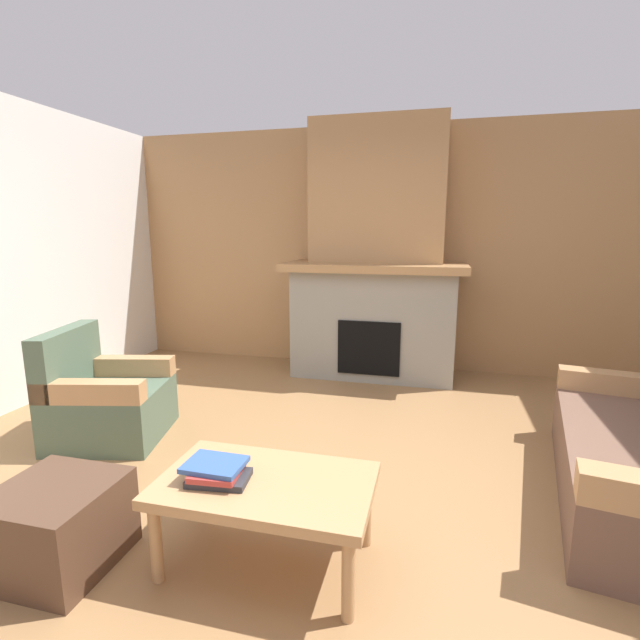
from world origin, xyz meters
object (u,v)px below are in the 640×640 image
at_px(coffee_table, 266,490).
at_px(ottoman, 58,525).
at_px(armchair, 105,400).
at_px(fireplace, 375,269).

height_order(coffee_table, ottoman, coffee_table).
distance_m(armchair, coffee_table, 1.96).
relative_size(coffee_table, ottoman, 1.92).
bearing_deg(ottoman, coffee_table, 14.89).
xyz_separation_m(fireplace, armchair, (-1.77, -2.13, -0.87)).
bearing_deg(coffee_table, armchair, 149.45).
bearing_deg(coffee_table, ottoman, -165.11).
height_order(armchair, coffee_table, armchair).
relative_size(armchair, coffee_table, 0.91).
xyz_separation_m(fireplace, coffee_table, (-0.09, -3.12, -0.79)).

